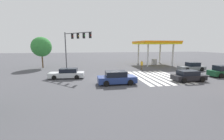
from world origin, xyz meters
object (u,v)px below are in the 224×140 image
car_0 (192,67)px  car_3 (117,78)px  tree_corner_a (41,47)px  car_2 (188,76)px  traffic_signal_mast (74,42)px  car_1 (67,74)px  pedestrian (142,65)px

car_0 → car_3: bearing=25.1°
tree_corner_a → car_2: bearing=-125.6°
car_0 → traffic_signal_mast: bearing=-2.6°
car_0 → car_3: size_ratio=1.03×
car_1 → car_3: (-4.30, -6.22, 0.09)m
car_0 → car_1: size_ratio=0.96×
car_0 → tree_corner_a: (8.45, 27.84, 3.58)m
car_2 → traffic_signal_mast: bearing=148.7°
car_2 → car_0: bearing=48.0°
car_1 → car_2: (-4.44, -15.68, 0.02)m
car_1 → car_2: 16.29m
car_1 → pedestrian: bearing=-155.3°
pedestrian → car_1: bearing=-22.0°
car_1 → pedestrian: size_ratio=2.76×
car_2 → car_1: bearing=162.4°
traffic_signal_mast → tree_corner_a: traffic_signal_mast is taller
car_1 → car_3: 7.56m
traffic_signal_mast → car_2: bearing=15.4°
car_0 → car_3: 17.00m
car_0 → car_1: 21.88m
traffic_signal_mast → pedestrian: bearing=50.0°
car_2 → tree_corner_a: 27.05m
traffic_signal_mast → car_0: traffic_signal_mast is taller
car_2 → pedestrian: pedestrian is taller
pedestrian → tree_corner_a: 20.30m
car_1 → car_3: size_ratio=1.08×
car_2 → car_3: car_3 is taller
car_2 → tree_corner_a: size_ratio=0.68×
traffic_signal_mast → car_0: size_ratio=1.44×
traffic_signal_mast → car_0: (-1.25, -20.82, -4.42)m
car_3 → tree_corner_a: size_ratio=0.73×
car_2 → car_3: 9.46m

